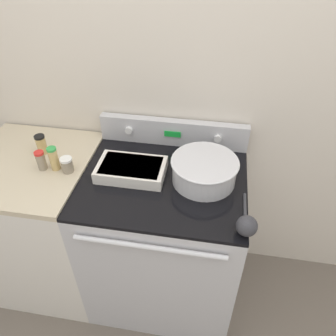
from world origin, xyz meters
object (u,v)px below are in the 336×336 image
Objects in this scene: spice_jar_green_cap at (54,158)px; casserole_dish at (131,169)px; spice_jar_red_cap at (41,160)px; mixing_bowl at (204,169)px; ladle at (247,225)px; spice_jar_white_cap at (67,165)px; spice_jar_black_cap at (41,144)px.

casserole_dish is at bearing 4.91° from spice_jar_green_cap.
spice_jar_red_cap is at bearing -170.38° from spice_jar_green_cap.
mixing_bowl is at bearing 4.17° from spice_jar_red_cap.
spice_jar_red_cap reaches higher than ladle.
spice_jar_green_cap is (-0.38, -0.03, 0.04)m from casserole_dish.
casserole_dish is 0.39m from spice_jar_green_cap.
ladle is 0.90m from spice_jar_white_cap.
spice_jar_black_cap is (-0.13, 0.12, -0.01)m from spice_jar_green_cap.
spice_jar_white_cap is at bearing -175.20° from mixing_bowl.
spice_jar_black_cap reaches higher than ladle.
spice_jar_green_cap is (-0.94, 0.25, 0.03)m from ladle.
spice_jar_red_cap is at bearing 166.77° from ladle.
mixing_bowl is 0.81m from spice_jar_red_cap.
spice_jar_red_cap is (-1.00, 0.24, 0.02)m from ladle.
spice_jar_white_cap is (-0.31, -0.04, 0.02)m from casserole_dish.
ladle is (0.56, -0.28, 0.01)m from casserole_dish.
spice_jar_black_cap is (-0.87, 0.07, -0.00)m from mixing_bowl.
casserole_dish is (-0.36, -0.01, -0.03)m from mixing_bowl.
mixing_bowl is 0.87m from spice_jar_black_cap.
ladle is 1.03m from spice_jar_red_cap.
spice_jar_green_cap is at bearing -176.32° from mixing_bowl.
spice_jar_green_cap is 1.23× the size of spice_jar_red_cap.
spice_jar_white_cap is 0.13m from spice_jar_red_cap.
spice_jar_black_cap is at bearing 137.17° from spice_jar_green_cap.
spice_jar_black_cap is at bearing 147.17° from spice_jar_white_cap.
spice_jar_red_cap is (-0.81, -0.06, -0.00)m from mixing_bowl.
spice_jar_black_cap is (-0.51, 0.08, 0.03)m from casserole_dish.
spice_jar_white_cap is (-0.67, -0.06, -0.02)m from mixing_bowl.
mixing_bowl is 1.19× the size of ladle.
spice_jar_black_cap is at bearing 161.15° from ladle.
spice_jar_black_cap is (-1.06, 0.36, 0.02)m from ladle.
mixing_bowl is 4.08× the size of spice_jar_white_cap.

